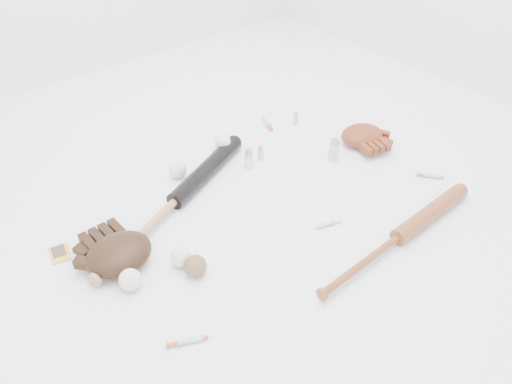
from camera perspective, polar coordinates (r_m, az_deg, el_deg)
bat_dark at (r=1.88m, az=-9.19°, el=-0.97°), size 0.89×0.43×0.07m
bat_wood at (r=1.79m, az=15.97°, el=-4.96°), size 0.82×0.08×0.06m
glove_dark at (r=1.70m, az=-15.42°, el=-6.79°), size 0.27×0.27×0.10m
glove_tan at (r=2.26m, az=12.04°, el=6.37°), size 0.29×0.29×0.08m
trading_card at (r=1.83m, az=-21.50°, el=-6.55°), size 0.08×0.10×0.00m
pedestal at (r=2.15m, az=-3.79°, el=4.63°), size 0.08×0.08×0.04m
baseball_on_pedestal at (r=2.12m, az=-3.85°, el=5.81°), size 0.07×0.07×0.07m
baseball_left at (r=1.62m, az=-14.19°, el=-9.71°), size 0.07×0.07×0.07m
baseball_upper at (r=2.03m, az=-8.93°, el=2.51°), size 0.07×0.07×0.07m
baseball_mid at (r=1.66m, az=-8.54°, el=-7.33°), size 0.07×0.07×0.07m
baseball_aged at (r=1.63m, az=-6.94°, el=-8.39°), size 0.07×0.07×0.07m
syringe_0 at (r=1.48m, az=-7.48°, el=-16.44°), size 0.16×0.09×0.02m
syringe_1 at (r=1.81m, az=7.95°, el=-3.71°), size 0.14×0.06×0.02m
syringe_2 at (r=2.37m, az=1.19°, el=8.02°), size 0.09×0.16×0.02m
syringe_3 at (r=2.14m, az=19.51°, el=1.73°), size 0.11×0.13×0.02m
vial_0 at (r=2.37m, az=4.56°, el=8.38°), size 0.02×0.02×0.06m
vial_1 at (r=2.12m, az=0.52°, el=4.51°), size 0.03×0.03×0.06m
vial_2 at (r=2.06m, az=-0.82°, el=3.86°), size 0.03×0.03×0.09m
vial_3 at (r=2.13m, az=8.88°, el=4.80°), size 0.04×0.04×0.10m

